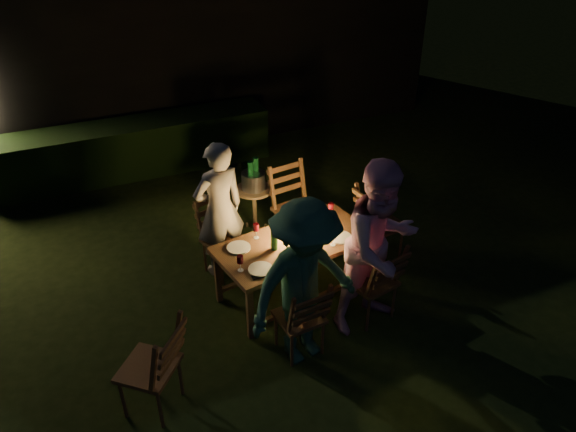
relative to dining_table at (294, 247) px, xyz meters
name	(u,v)px	position (x,y,z in m)	size (l,w,h in m)	color
garden_envelope	(125,30)	(-0.59, 6.05, 0.96)	(40.00, 40.00, 3.20)	black
dining_table	(294,247)	(0.00, 0.00, 0.00)	(1.78, 1.10, 0.69)	#482A18
chair_near_left	(300,329)	(-0.31, -0.84, -0.34)	(0.45, 0.48, 0.93)	#482A18
chair_near_right	(372,294)	(0.58, -0.68, -0.32)	(0.53, 0.56, 0.99)	#482A18
chair_far_left	(224,251)	(-0.58, 0.68, -0.33)	(0.55, 0.57, 0.96)	#482A18
chair_far_right	(296,222)	(0.41, 0.86, -0.29)	(0.55, 0.58, 1.08)	#482A18
chair_end	(379,235)	(1.21, 0.22, -0.31)	(0.55, 0.52, 1.03)	#482A18
chair_spare	(153,381)	(-1.75, -0.94, -0.31)	(0.67, 0.67, 1.03)	#482A18
person_house_side	(219,210)	(-0.59, 0.73, 0.20)	(0.60, 0.39, 1.64)	#BFB1A3
person_opp_right	(380,247)	(0.59, -0.73, 0.30)	(0.90, 0.70, 1.85)	#E49DC6
person_opp_left	(304,284)	(-0.30, -0.89, 0.24)	(1.12, 0.64, 1.73)	#2E5D47
lantern	(296,225)	(0.04, 0.06, 0.23)	(0.16, 0.16, 0.35)	white
plate_far_left	(239,248)	(-0.58, 0.12, 0.08)	(0.25, 0.25, 0.01)	white
plate_near_left	(261,269)	(-0.50, -0.31, 0.08)	(0.25, 0.25, 0.01)	white
plate_far_right	(316,219)	(0.40, 0.30, 0.08)	(0.25, 0.25, 0.01)	white
plate_near_right	(341,237)	(0.48, -0.14, 0.08)	(0.25, 0.25, 0.01)	white
wineglass_a	(256,231)	(-0.34, 0.22, 0.16)	(0.06, 0.06, 0.18)	#59070F
wineglass_b	(240,263)	(-0.69, -0.24, 0.16)	(0.06, 0.06, 0.18)	#59070F
wineglass_c	(333,238)	(0.34, -0.22, 0.16)	(0.06, 0.06, 0.18)	#59070F
wineglass_d	(331,210)	(0.58, 0.29, 0.16)	(0.06, 0.06, 0.18)	#59070F
wineglass_e	(303,252)	(-0.05, -0.31, 0.16)	(0.06, 0.06, 0.18)	silver
bottle_table	(274,238)	(-0.25, -0.04, 0.21)	(0.07, 0.07, 0.28)	#0F471E
napkin_left	(300,261)	(-0.09, -0.34, 0.07)	(0.18, 0.14, 0.01)	red
napkin_right	(353,238)	(0.59, -0.20, 0.07)	(0.18, 0.14, 0.01)	red
phone	(259,276)	(-0.56, -0.40, 0.07)	(0.14, 0.07, 0.01)	black
side_table	(254,193)	(0.05, 1.35, -0.07)	(0.47, 0.47, 0.63)	olive
ice_bucket	(254,181)	(0.05, 1.35, 0.12)	(0.30, 0.30, 0.22)	#A5A8AD
bottle_bucket_a	(251,179)	(0.00, 1.31, 0.17)	(0.07, 0.07, 0.32)	#0F471E
bottle_bucket_b	(256,175)	(0.10, 1.39, 0.17)	(0.07, 0.07, 0.32)	#0F471E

